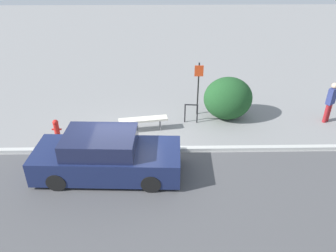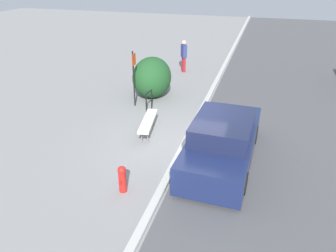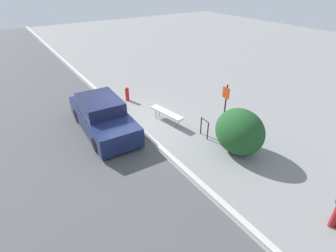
% 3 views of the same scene
% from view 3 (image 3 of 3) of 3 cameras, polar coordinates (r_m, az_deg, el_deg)
% --- Properties ---
extents(ground_plane, '(60.00, 60.00, 0.00)m').
position_cam_3_polar(ground_plane, '(12.19, -7.28, 0.06)').
color(ground_plane, gray).
extents(road_strip, '(60.00, 10.00, 0.01)m').
position_cam_3_polar(road_strip, '(11.35, -31.18, -7.25)').
color(road_strip, '#4C4C4F').
rests_on(road_strip, ground_plane).
extents(curb, '(60.00, 0.20, 0.13)m').
position_cam_3_polar(curb, '(12.16, -7.30, 0.33)').
color(curb, '#B7B7B2').
rests_on(curb, ground_plane).
extents(bench, '(1.93, 0.67, 0.54)m').
position_cam_3_polar(bench, '(12.15, -0.30, 2.87)').
color(bench, gray).
rests_on(bench, ground_plane).
extents(bike_rack, '(0.55, 0.10, 0.83)m').
position_cam_3_polar(bike_rack, '(11.18, 7.96, -0.04)').
color(bike_rack, black).
rests_on(bike_rack, ground_plane).
extents(sign_post, '(0.36, 0.08, 2.30)m').
position_cam_3_polar(sign_post, '(11.02, 12.29, 4.28)').
color(sign_post, black).
rests_on(sign_post, ground_plane).
extents(fire_hydrant, '(0.36, 0.22, 0.77)m').
position_cam_3_polar(fire_hydrant, '(14.57, -8.88, 7.01)').
color(fire_hydrant, red).
rests_on(fire_hydrant, ground_plane).
extents(shrub_hedge, '(2.00, 1.67, 1.78)m').
position_cam_3_polar(shrub_hedge, '(10.33, 15.30, -1.17)').
color(shrub_hedge, '#1E4C23').
rests_on(shrub_hedge, ground_plane).
extents(parked_car_near, '(4.62, 1.96, 1.47)m').
position_cam_3_polar(parked_car_near, '(11.85, -14.06, 2.08)').
color(parked_car_near, black).
rests_on(parked_car_near, ground_plane).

